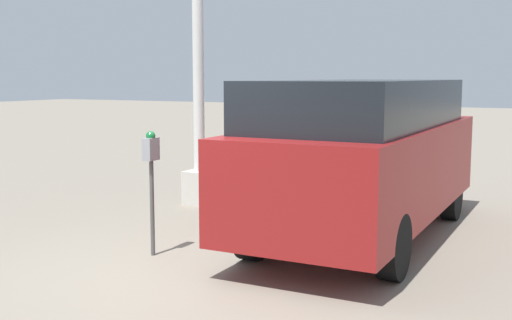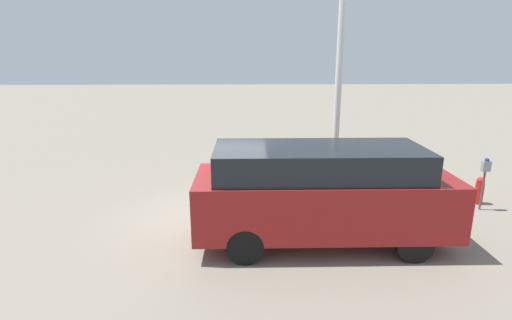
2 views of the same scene
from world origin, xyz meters
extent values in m
plane|color=gray|center=(0.00, 0.00, 0.00)|extent=(80.00, 80.00, 0.00)
cylinder|color=#4C4C4C|center=(0.38, 0.68, 0.56)|extent=(0.05, 0.05, 1.13)
cube|color=gray|center=(0.38, 0.68, 1.26)|extent=(0.20, 0.12, 0.26)
sphere|color=#14662D|center=(0.38, 0.68, 1.41)|extent=(0.11, 0.11, 0.11)
cylinder|color=#4C4C4C|center=(6.65, 0.42, 0.50)|extent=(0.05, 0.05, 1.00)
cube|color=gray|center=(6.65, 0.42, 1.13)|extent=(0.20, 0.12, 0.26)
sphere|color=navy|center=(6.65, 0.42, 1.29)|extent=(0.11, 0.11, 0.11)
cube|color=beige|center=(3.23, 1.83, 0.28)|extent=(0.44, 0.44, 0.55)
cube|color=maroon|center=(2.35, -1.26, 0.91)|extent=(5.13, 1.84, 1.12)
cube|color=black|center=(2.23, -1.26, 1.75)|extent=(4.10, 1.70, 0.57)
cube|color=orange|center=(4.87, -0.66, 0.50)|extent=(0.08, 0.12, 0.20)
cylinder|color=black|center=(3.94, -0.44, 0.35)|extent=(0.70, 0.22, 0.70)
cylinder|color=black|center=(3.94, -2.07, 0.35)|extent=(0.70, 0.22, 0.70)
cylinder|color=black|center=(0.76, -0.44, 0.35)|extent=(0.70, 0.22, 0.70)
cylinder|color=black|center=(0.76, -2.07, 0.35)|extent=(0.70, 0.22, 0.70)
cylinder|color=red|center=(6.83, 0.83, 0.29)|extent=(0.22, 0.22, 0.57)
sphere|color=red|center=(6.83, 0.83, 0.63)|extent=(0.19, 0.19, 0.19)
camera|label=1|loc=(-5.58, -3.74, 2.08)|focal=45.00mm
camera|label=2|loc=(0.81, -8.80, 3.84)|focal=28.00mm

